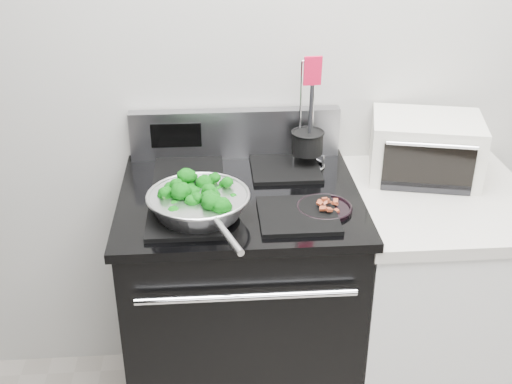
{
  "coord_description": "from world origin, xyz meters",
  "views": [
    {
      "loc": [
        -0.39,
        -0.46,
        1.92
      ],
      "look_at": [
        -0.25,
        1.36,
        0.98
      ],
      "focal_mm": 45.0,
      "sensor_mm": 36.0,
      "label": 1
    }
  ],
  "objects": [
    {
      "name": "gas_range",
      "position": [
        -0.3,
        1.41,
        0.49
      ],
      "size": [
        0.79,
        0.69,
        1.13
      ],
      "color": "black",
      "rests_on": "floor"
    },
    {
      "name": "utensil_holder",
      "position": [
        -0.05,
        1.6,
        1.02
      ],
      "size": [
        0.13,
        0.13,
        0.4
      ],
      "rotation": [
        0.0,
        0.0,
        0.09
      ],
      "color": "silver",
      "rests_on": "gas_range"
    },
    {
      "name": "toaster_oven",
      "position": [
        0.36,
        1.56,
        1.03
      ],
      "size": [
        0.43,
        0.36,
        0.21
      ],
      "rotation": [
        0.0,
        0.0,
        -0.23
      ],
      "color": "silver",
      "rests_on": "counter"
    },
    {
      "name": "broccoli_pile",
      "position": [
        -0.43,
        1.26,
        1.02
      ],
      "size": [
        0.25,
        0.25,
        0.09
      ],
      "primitive_type": null,
      "color": "#043208",
      "rests_on": "skillet"
    },
    {
      "name": "counter",
      "position": [
        0.39,
        1.41,
        0.46
      ],
      "size": [
        0.62,
        0.68,
        0.92
      ],
      "color": "white",
      "rests_on": "floor"
    },
    {
      "name": "back_wall",
      "position": [
        0.0,
        1.75,
        1.35
      ],
      "size": [
        4.0,
        0.02,
        2.7
      ],
      "primitive_type": "cube",
      "color": "beige",
      "rests_on": "ground"
    },
    {
      "name": "bacon_plate",
      "position": [
        -0.04,
        1.28,
        0.97
      ],
      "size": [
        0.18,
        0.18,
        0.04
      ],
      "rotation": [
        0.0,
        0.0,
        -0.15
      ],
      "color": "black",
      "rests_on": "gas_range"
    },
    {
      "name": "skillet",
      "position": [
        -0.43,
        1.26,
        1.0
      ],
      "size": [
        0.32,
        0.49,
        0.07
      ],
      "rotation": [
        0.0,
        0.0,
        0.33
      ],
      "color": "silver",
      "rests_on": "gas_range"
    }
  ]
}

